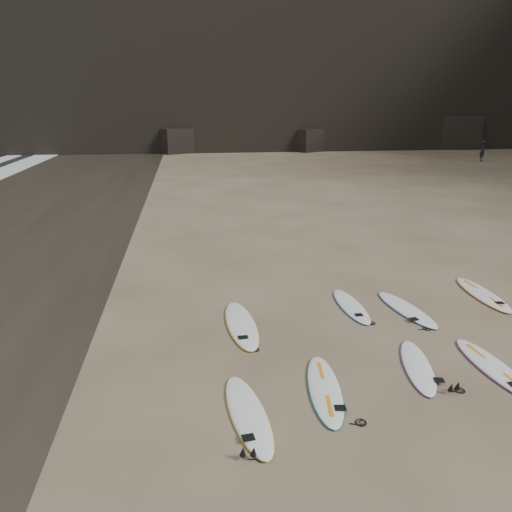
% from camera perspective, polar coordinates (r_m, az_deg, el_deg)
% --- Properties ---
extents(ground, '(240.00, 240.00, 0.00)m').
position_cam_1_polar(ground, '(11.04, 18.85, -11.80)').
color(ground, '#897559').
rests_on(ground, ground).
extents(surfboard_0, '(0.88, 2.54, 0.09)m').
position_cam_1_polar(surfboard_0, '(9.03, -0.93, -17.52)').
color(surfboard_0, white).
rests_on(surfboard_0, ground).
extents(surfboard_1, '(0.91, 2.52, 0.09)m').
position_cam_1_polar(surfboard_1, '(9.76, 7.86, -14.78)').
color(surfboard_1, white).
rests_on(surfboard_1, ground).
extents(surfboard_2, '(1.06, 2.33, 0.08)m').
position_cam_1_polar(surfboard_2, '(10.90, 17.98, -11.86)').
color(surfboard_2, white).
rests_on(surfboard_2, ground).
extents(surfboard_3, '(0.70, 2.54, 0.09)m').
position_cam_1_polar(surfboard_3, '(11.42, 25.51, -11.37)').
color(surfboard_3, white).
rests_on(surfboard_3, ground).
extents(surfboard_5, '(0.82, 2.82, 0.10)m').
position_cam_1_polar(surfboard_5, '(12.14, -1.70, -7.78)').
color(surfboard_5, white).
rests_on(surfboard_5, ground).
extents(surfboard_6, '(0.63, 2.39, 0.09)m').
position_cam_1_polar(surfboard_6, '(13.42, 10.81, -5.60)').
color(surfboard_6, white).
rests_on(surfboard_6, ground).
extents(surfboard_7, '(1.02, 2.58, 0.09)m').
position_cam_1_polar(surfboard_7, '(13.56, 16.80, -5.80)').
color(surfboard_7, white).
rests_on(surfboard_7, ground).
extents(surfboard_8, '(0.74, 2.70, 0.10)m').
position_cam_1_polar(surfboard_8, '(15.32, 24.47, -3.96)').
color(surfboard_8, white).
rests_on(surfboard_8, ground).
extents(person_a, '(0.71, 0.79, 1.81)m').
position_cam_1_polar(person_a, '(49.86, 24.47, 10.89)').
color(person_a, black).
rests_on(person_a, ground).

